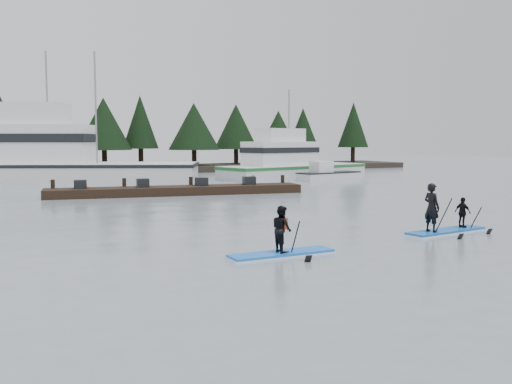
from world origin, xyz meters
name	(u,v)px	position (x,y,z in m)	size (l,w,h in m)	color
ground	(337,241)	(0.00, 0.00, 0.00)	(160.00, 160.00, 0.00)	slate
far_shore	(96,170)	(0.00, 42.00, 0.30)	(70.00, 8.00, 0.60)	#2D281E
treeline	(96,173)	(0.00, 42.00, 0.00)	(60.00, 4.00, 8.00)	black
fishing_boat_large	(54,171)	(-5.15, 30.90, 0.87)	(20.84, 13.56, 11.17)	silver
fishing_boat_medium	(291,171)	(13.88, 27.67, 0.60)	(14.63, 7.36, 8.43)	silver
skiff	(329,176)	(15.21, 23.78, 0.33)	(5.66, 1.70, 0.66)	silver
floating_dock	(177,191)	(0.23, 17.28, 0.25)	(15.10, 2.01, 0.50)	black
buoy_d	(262,190)	(6.30, 18.16, 0.00)	(0.54, 0.54, 0.54)	#FF250C
buoy_c	(289,179)	(12.81, 26.07, 0.00)	(0.57, 0.57, 0.57)	#FF250C
buoy_b	(86,192)	(-4.31, 21.66, 0.00)	(0.50, 0.50, 0.50)	#FF250C
paddleboard_solo	(282,238)	(-2.75, -1.31, 0.50)	(3.13, 1.08, 1.87)	blue
paddleboard_duo	(443,217)	(4.19, -0.34, 0.58)	(3.46, 1.40, 2.31)	#1255AA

